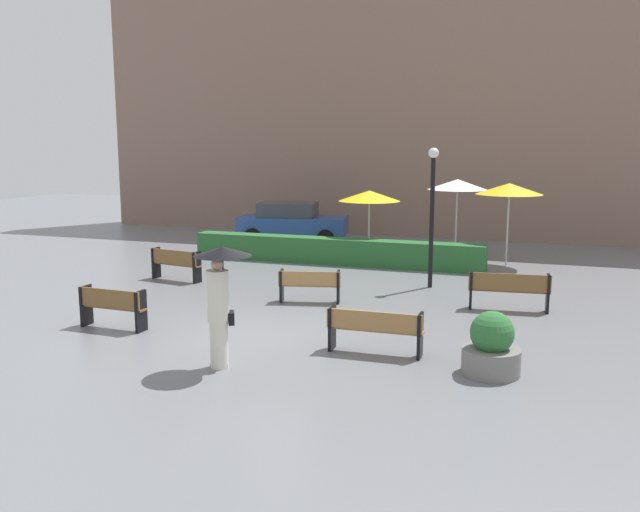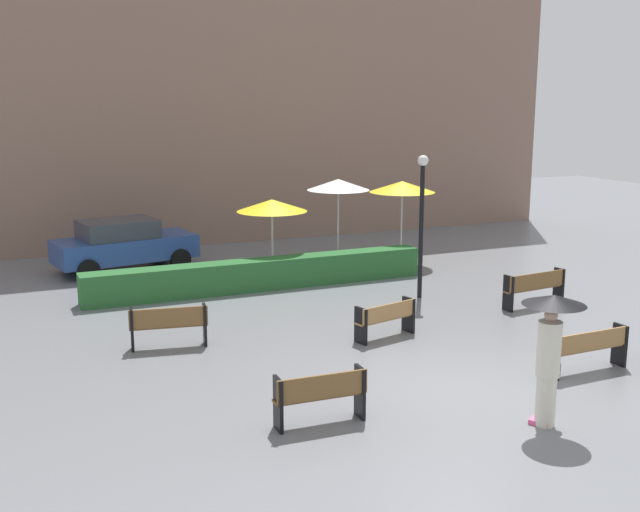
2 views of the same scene
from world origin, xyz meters
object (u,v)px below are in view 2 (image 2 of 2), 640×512
Objects in this scene: pedestrian_with_umbrella at (550,341)px; lamp_post at (422,211)px; patio_umbrella_yellow_far at (402,187)px; bench_far_right at (535,286)px; bench_near_left at (321,394)px; bench_far_left at (169,324)px; patio_umbrella_white at (338,185)px; bench_near_right at (589,347)px; parked_car at (123,244)px; bench_mid_center at (386,317)px; patio_umbrella_yellow at (272,206)px.

pedestrian_with_umbrella is 8.16m from lamp_post.
bench_far_right is at bearing -85.70° from patio_umbrella_yellow_far.
bench_near_left is at bearing -131.76° from lamp_post.
patio_umbrella_white is at bearing 43.23° from bench_far_left.
bench_near_right is 6.44m from lamp_post.
parked_car reaches higher than bench_near_left.
patio_umbrella_white is at bearing 90.32° from bench_near_right.
bench_far_left is 8.06m from parked_car.
bench_mid_center is 4.27m from bench_near_right.
bench_far_right is 0.81× the size of patio_umbrella_yellow.
parked_car is (-6.66, 12.72, 0.31)m from bench_near_right.
pedestrian_with_umbrella reaches higher than bench_near_left.
lamp_post is 1.43× the size of patio_umbrella_yellow_far.
bench_mid_center is 8.45m from patio_umbrella_white.
bench_mid_center is at bearing -66.05° from parked_car.
bench_near_right is 1.10× the size of bench_far_left.
pedestrian_with_umbrella is 13.11m from patio_umbrella_white.
bench_near_left is at bearing -131.31° from bench_mid_center.
bench_near_right is (2.54, -3.44, 0.03)m from bench_mid_center.
bench_far_right is 12.26m from parked_car.
patio_umbrella_yellow_far is at bearing -16.55° from parked_car.
bench_near_left is 12.87m from patio_umbrella_white.
bench_far_right is 7.39m from pedestrian_with_umbrella.
bench_far_left is at bearing 126.91° from pedestrian_with_umbrella.
bench_far_left is 9.81m from patio_umbrella_white.
lamp_post is 0.85× the size of parked_car.
patio_umbrella_yellow_far is (4.04, 11.84, 1.05)m from pedestrian_with_umbrella.
bench_far_right is 3.45m from lamp_post.
bench_far_left is at bearing -92.88° from parked_car.
patio_umbrella_yellow_far reaches higher than bench_near_left.
lamp_post reaches higher than patio_umbrella_yellow.
parked_car is (-8.81, 8.53, 0.27)m from bench_far_right.
bench_near_right is 0.41× the size of parked_car.
bench_far_right is 0.42× the size of parked_car.
pedestrian_with_umbrella is 0.93× the size of patio_umbrella_yellow.
pedestrian_with_umbrella is at bearing -53.09° from bench_far_left.
bench_near_left is 0.82× the size of bench_far_right.
patio_umbrella_white is (2.47, 7.83, 2.02)m from bench_mid_center.
patio_umbrella_yellow_far reaches higher than bench_near_right.
pedestrian_with_umbrella is (-4.50, -5.80, 0.86)m from bench_far_right.
patio_umbrella_white is at bearing 149.74° from patio_umbrella_yellow_far.
patio_umbrella_yellow reaches higher than bench_mid_center.
parked_car is at bearing 163.45° from patio_umbrella_yellow_far.
parked_car reaches higher than bench_far_left.
patio_umbrella_yellow is (-2.79, 9.98, 1.63)m from bench_near_right.
pedestrian_with_umbrella reaches higher than parked_car.
bench_near_right is 2.98m from pedestrian_with_umbrella.
parked_car is (0.40, 8.04, 0.28)m from bench_far_left.
bench_near_left is 12.91m from parked_car.
patio_umbrella_yellow_far is at bearing 71.14° from pedestrian_with_umbrella.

